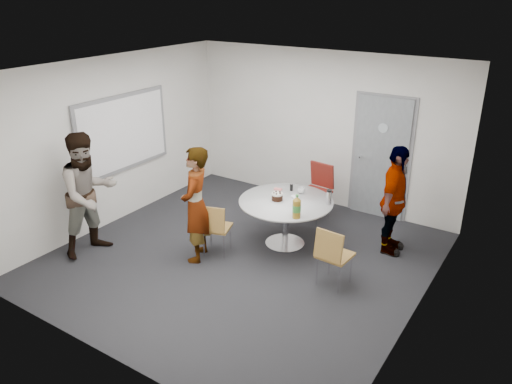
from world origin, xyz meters
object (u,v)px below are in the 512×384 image
Objects in this scene: chair_near_right at (332,252)px; whiteboard at (124,133)px; person_main at (196,205)px; person_left at (89,194)px; table at (287,207)px; chair_far at (318,185)px; person_right at (394,201)px; chair_near_left at (215,225)px; door at (381,158)px.

whiteboard is at bearing -178.36° from chair_near_right.
chair_near_right is at bearing 76.84° from person_main.
person_left reaches higher than chair_near_right.
whiteboard is 1.36× the size of table.
chair_near_right is 0.89× the size of chair_far.
person_right is at bearing 168.93° from chair_far.
chair_near_left is at bearing 78.10° from chair_far.
door reaches higher than person_left.
chair_far is at bearing 53.24° from chair_near_left.
person_left is (-2.24, -2.84, 0.33)m from chair_far.
chair_far is at bearing 67.18° from person_right.
person_main reaches higher than chair_near_left.
whiteboard is 2.33m from chair_near_left.
person_right is (2.09, 1.51, 0.33)m from chair_near_left.
chair_near_right is 2.00m from person_main.
table is at bearing -44.19° from person_left.
table is at bearing 115.34° from person_main.
person_main is (-0.83, -2.17, 0.26)m from chair_far.
table is at bearing 152.11° from chair_near_right.
table is 1.10m from chair_near_left.
whiteboard is at bearing 100.50° from person_right.
whiteboard reaches higher than person_right.
chair_near_left is at bearing -119.24° from door.
person_left is at bearing 117.89° from person_right.
table reaches higher than chair_far.
person_main is (-0.17, -0.20, 0.36)m from chair_near_left.
table is 1.47× the size of chair_far.
table is 1.54m from person_right.
table is 1.25m from chair_near_right.
person_main is at bearing -148.33° from chair_near_left.
whiteboard reaches higher than chair_far.
person_right is at bearing 26.54° from table.
whiteboard reaches higher than person_main.
table reaches higher than chair_near_right.
person_main is 1.57m from person_left.
whiteboard reaches higher than table.
chair_near_right is 0.46× the size of person_left.
person_left is at bearing -169.26° from chair_near_left.
table is 1.74× the size of chair_near_left.
person_left is at bearing -143.62° from table.
person_left is at bearing -158.52° from chair_near_right.
person_right reaches higher than chair_far.
chair_near_left is 2.08m from chair_far.
door is 2.54m from chair_near_right.
door is at bearing -31.67° from person_left.
chair_far is at bearing 30.52° from whiteboard.
person_main is at bearing -15.76° from whiteboard.
chair_far reaches higher than chair_near_right.
table is 0.77× the size of person_left.
person_right is at bearing 17.62° from chair_near_left.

